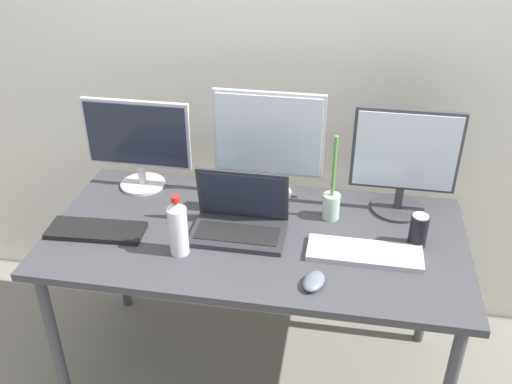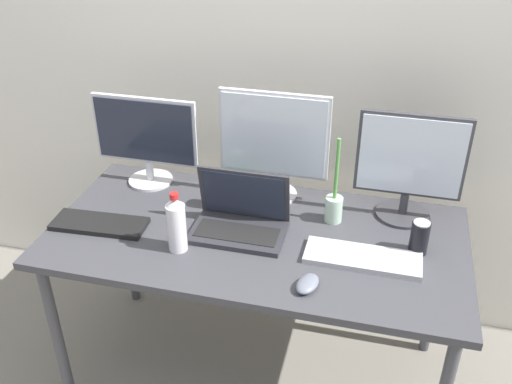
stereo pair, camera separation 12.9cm
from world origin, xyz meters
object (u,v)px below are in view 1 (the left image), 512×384
Objects in this scene: monitor_left at (138,141)px; soda_can_near_keyboard at (418,231)px; water_bottle at (178,227)px; soda_can_by_laptop at (217,195)px; monitor_center at (268,142)px; monitor_right at (404,160)px; mouse_by_keyboard at (314,281)px; laptop_silver at (240,218)px; keyboard_aux at (96,230)px; bamboo_vase at (331,203)px; keyboard_main at (364,253)px; work_desk at (256,247)px.

monitor_left is 3.54× the size of soda_can_near_keyboard.
soda_can_by_laptop is (0.06, 0.31, -0.04)m from water_bottle.
monitor_left is 0.54m from monitor_center.
mouse_by_keyboard is at bearing -119.01° from monitor_right.
water_bottle is (-0.19, -0.17, 0.05)m from laptop_silver.
monitor_right is 1.23× the size of laptop_silver.
water_bottle is 0.32m from soda_can_by_laptop.
bamboo_vase is at bearing 13.39° from keyboard_aux.
laptop_silver is at bearing -48.71° from soda_can_by_laptop.
work_desk is at bearing 170.87° from keyboard_main.
work_desk is 0.34m from water_bottle.
water_bottle is at bearing -171.29° from keyboard_main.
monitor_left is 1.16m from soda_can_near_keyboard.
bamboo_vase is at bearing -25.41° from monitor_center.
mouse_by_keyboard is (-0.29, -0.52, -0.21)m from monitor_right.
water_bottle reaches higher than keyboard_main.
laptop_silver is 0.47m from keyboard_main.
monitor_left reaches higher than water_bottle.
monitor_center reaches higher than monitor_left.
keyboard_main is at bearing 63.83° from mouse_by_keyboard.
keyboard_aux is 1.03× the size of bamboo_vase.
monitor_center is 0.67m from soda_can_near_keyboard.
monitor_right is (1.07, -0.01, 0.01)m from monitor_left.
keyboard_aux is at bearing 169.69° from water_bottle.
keyboard_main reaches higher than work_desk.
mouse_by_keyboard reaches higher than keyboard_aux.
soda_can_by_laptop is at bearing 141.45° from work_desk.
soda_can_near_keyboard is 0.36× the size of bamboo_vase.
keyboard_main is at bearing -9.23° from laptop_silver.
monitor_right is at bearing 104.30° from soda_can_near_keyboard.
keyboard_aux is at bearing -148.86° from soda_can_by_laptop.
mouse_by_keyboard is at bearing -14.27° from keyboard_aux.
keyboard_aux is (-0.53, -0.11, -0.04)m from laptop_silver.
soda_can_near_keyboard reaches higher than keyboard_main.
monitor_center is 4.11× the size of mouse_by_keyboard.
soda_can_near_keyboard reaches higher than mouse_by_keyboard.
soda_can_by_laptop is at bearing 27.86° from keyboard_aux.
work_desk is 3.44× the size of monitor_center.
laptop_silver is 0.26m from water_bottle.
keyboard_main is 0.99m from keyboard_aux.
work_desk is 3.48× the size of monitor_left.
soda_can_near_keyboard is at bearing 1.87° from laptop_silver.
soda_can_near_keyboard is (0.06, -0.23, -0.16)m from monitor_right.
water_bottle is at bearing -146.78° from work_desk.
mouse_by_keyboard is 0.42m from bamboo_vase.
soda_can_near_keyboard is at bearing -8.69° from soda_can_by_laptop.
monitor_center is 3.58× the size of soda_can_by_laptop.
mouse_by_keyboard is at bearing -41.72° from laptop_silver.
mouse_by_keyboard reaches higher than work_desk.
bamboo_vase reaches higher than work_desk.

